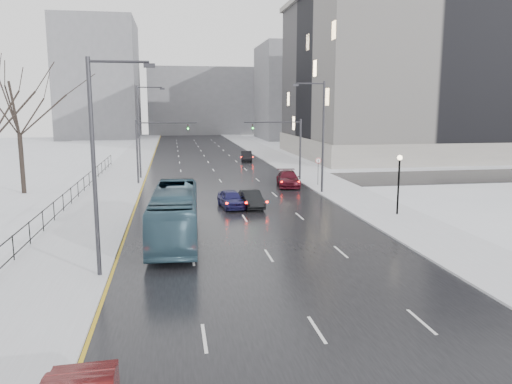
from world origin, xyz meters
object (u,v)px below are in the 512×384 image
sedan_right_distant (246,156)px  streetlight_l_near (99,158)px  bus (175,214)px  sedan_right_near (251,199)px  streetlight_r_mid (321,132)px  no_uturn_sign (318,163)px  lamppost_r_mid (399,176)px  sedan_right_far (288,179)px  streetlight_l_far (141,127)px  tree_park_e (24,194)px  mast_signal_left (148,144)px  sedan_center_near (231,199)px  mast_signal_right (290,142)px

sedan_right_distant → streetlight_l_near: bearing=-100.1°
bus → sedan_right_near: size_ratio=2.76×
streetlight_r_mid → sedan_right_near: streetlight_r_mid is taller
streetlight_l_near → sedan_right_near: (9.22, 14.70, -4.92)m
no_uturn_sign → bus: bearing=-128.1°
lamppost_r_mid → sedan_right_far: size_ratio=0.83×
streetlight_r_mid → streetlight_l_far: 20.27m
streetlight_r_mid → sedan_right_near: size_ratio=2.49×
tree_park_e → mast_signal_left: 12.29m
sedan_center_near → sedan_right_near: bearing=-15.0°
tree_park_e → sedan_center_near: (17.70, -9.09, 0.72)m
streetlight_r_mid → sedan_right_near: (-7.11, -5.30, -4.92)m
streetlight_l_far → no_uturn_sign: 19.41m
no_uturn_sign → mast_signal_left: bearing=166.4°
sedan_center_near → sedan_right_far: bearing=47.1°
sedan_right_near → sedan_right_far: 10.94m
bus → lamppost_r_mid: bearing=16.8°
tree_park_e → sedan_center_near: bearing=-27.2°
streetlight_l_near → mast_signal_left: bearing=88.3°
lamppost_r_mid → sedan_right_near: lamppost_r_mid is taller
streetlight_r_mid → streetlight_l_near: 25.82m
tree_park_e → sedan_right_far: size_ratio=2.62×
bus → sedan_right_far: 21.44m
lamppost_r_mid → bus: 16.42m
tree_park_e → no_uturn_sign: bearing=0.0°
mast_signal_left → sedan_right_near: 16.08m
streetlight_r_mid → streetlight_l_near: same height
sedan_right_near → lamppost_r_mid: bearing=-29.2°
sedan_right_near → sedan_center_near: bearing=168.4°
bus → streetlight_l_near: bearing=-115.9°
lamppost_r_mid → mast_signal_left: 25.71m
streetlight_l_near → streetlight_l_far: size_ratio=1.00×
sedan_right_far → sedan_center_near: bearing=-118.2°
tree_park_e → streetlight_r_mid: 27.25m
mast_signal_left → streetlight_l_far: bearing=101.9°
sedan_right_distant → no_uturn_sign: bearing=-75.1°
tree_park_e → no_uturn_sign: (27.40, 0.00, 2.30)m
streetlight_l_far → streetlight_r_mid: bearing=-36.3°
mast_signal_right → mast_signal_left: (-14.65, 0.00, 0.00)m
streetlight_r_mid → mast_signal_left: streetlight_r_mid is taller
streetlight_r_mid → mast_signal_left: size_ratio=1.54×
sedan_center_near → sedan_right_near: sedan_center_near is taller
streetlight_r_mid → sedan_center_near: streetlight_r_mid is taller
streetlight_l_near → bus: size_ratio=0.90×
lamppost_r_mid → sedan_right_near: 11.23m
bus → sedan_center_near: (4.38, 8.89, -0.86)m
streetlight_l_near → streetlight_l_far: bearing=90.0°
mast_signal_right → sedan_right_distant: size_ratio=1.53×
streetlight_l_near → lamppost_r_mid: (19.17, 10.00, -2.67)m
sedan_right_far → mast_signal_left: bearing=172.4°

